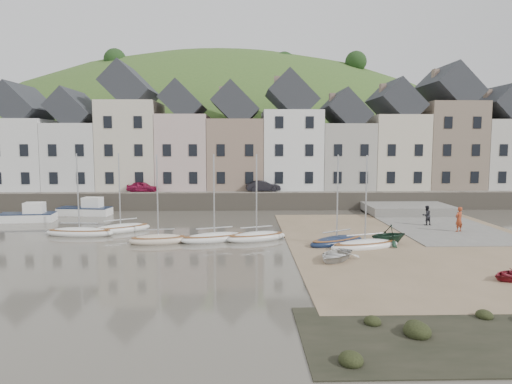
{
  "coord_description": "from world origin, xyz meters",
  "views": [
    {
      "loc": [
        -1.0,
        -30.7,
        6.86
      ],
      "look_at": [
        0.0,
        6.0,
        3.0
      ],
      "focal_mm": 32.68,
      "sensor_mm": 36.0,
      "label": 1
    }
  ],
  "objects_px": {
    "car_left": "(142,187)",
    "rowboat_green": "(389,235)",
    "car_right": "(263,186)",
    "person_dark": "(426,215)",
    "person_red": "(459,219)",
    "sailboat_0": "(80,232)",
    "rowboat_white": "(335,255)"
  },
  "relations": [
    {
      "from": "rowboat_white",
      "to": "person_red",
      "type": "relative_size",
      "value": 1.61
    },
    {
      "from": "person_dark",
      "to": "car_right",
      "type": "distance_m",
      "value": 18.16
    },
    {
      "from": "person_dark",
      "to": "car_right",
      "type": "bearing_deg",
      "value": -62.2
    },
    {
      "from": "car_right",
      "to": "sailboat_0",
      "type": "bearing_deg",
      "value": 128.92
    },
    {
      "from": "person_dark",
      "to": "car_left",
      "type": "xyz_separation_m",
      "value": [
        -25.98,
        12.64,
        1.24
      ]
    },
    {
      "from": "sailboat_0",
      "to": "person_red",
      "type": "bearing_deg",
      "value": 0.31
    },
    {
      "from": "rowboat_white",
      "to": "car_left",
      "type": "distance_m",
      "value": 28.82
    },
    {
      "from": "rowboat_white",
      "to": "person_red",
      "type": "distance_m",
      "value": 13.84
    },
    {
      "from": "rowboat_white",
      "to": "person_red",
      "type": "height_order",
      "value": "person_red"
    },
    {
      "from": "rowboat_white",
      "to": "person_dark",
      "type": "xyz_separation_m",
      "value": [
        9.74,
        11.1,
        0.55
      ]
    },
    {
      "from": "car_left",
      "to": "person_red",
      "type": "bearing_deg",
      "value": -106.91
    },
    {
      "from": "car_right",
      "to": "car_left",
      "type": "bearing_deg",
      "value": 81.43
    },
    {
      "from": "person_dark",
      "to": "car_left",
      "type": "bearing_deg",
      "value": -43.88
    },
    {
      "from": "rowboat_green",
      "to": "person_red",
      "type": "relative_size",
      "value": 1.37
    },
    {
      "from": "rowboat_white",
      "to": "person_dark",
      "type": "relative_size",
      "value": 1.89
    },
    {
      "from": "rowboat_green",
      "to": "car_right",
      "type": "height_order",
      "value": "car_right"
    },
    {
      "from": "rowboat_white",
      "to": "rowboat_green",
      "type": "distance_m",
      "value": 5.97
    },
    {
      "from": "rowboat_white",
      "to": "car_left",
      "type": "xyz_separation_m",
      "value": [
        -16.23,
        23.75,
        1.79
      ]
    },
    {
      "from": "rowboat_green",
      "to": "person_red",
      "type": "xyz_separation_m",
      "value": [
        6.73,
        4.18,
        0.32
      ]
    },
    {
      "from": "person_dark",
      "to": "car_right",
      "type": "relative_size",
      "value": 0.44
    },
    {
      "from": "rowboat_green",
      "to": "rowboat_white",
      "type": "bearing_deg",
      "value": -65.45
    },
    {
      "from": "car_right",
      "to": "person_dark",
      "type": "bearing_deg",
      "value": -142.84
    },
    {
      "from": "car_left",
      "to": "rowboat_green",
      "type": "bearing_deg",
      "value": -121.04
    },
    {
      "from": "person_red",
      "to": "car_left",
      "type": "bearing_deg",
      "value": -55.68
    },
    {
      "from": "rowboat_green",
      "to": "car_right",
      "type": "distance_m",
      "value": 21.16
    },
    {
      "from": "person_red",
      "to": "person_dark",
      "type": "height_order",
      "value": "person_red"
    },
    {
      "from": "person_red",
      "to": "person_dark",
      "type": "distance_m",
      "value": 3.18
    },
    {
      "from": "sailboat_0",
      "to": "car_right",
      "type": "relative_size",
      "value": 1.7
    },
    {
      "from": "car_left",
      "to": "car_right",
      "type": "height_order",
      "value": "car_right"
    },
    {
      "from": "person_dark",
      "to": "car_right",
      "type": "height_order",
      "value": "car_right"
    },
    {
      "from": "sailboat_0",
      "to": "rowboat_green",
      "type": "height_order",
      "value": "sailboat_0"
    },
    {
      "from": "sailboat_0",
      "to": "rowboat_green",
      "type": "distance_m",
      "value": 22.34
    }
  ]
}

